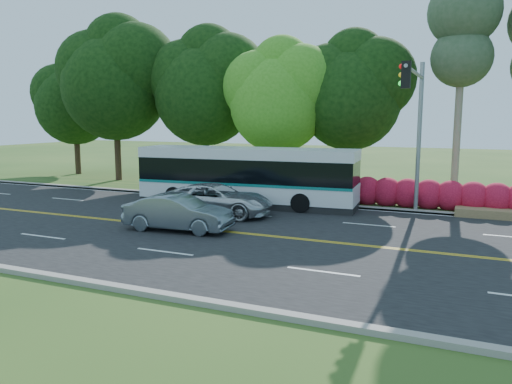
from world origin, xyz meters
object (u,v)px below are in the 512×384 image
at_px(transit_bus, 246,177).
at_px(sedan, 178,213).
at_px(traffic_signal, 416,113).
at_px(suv, 216,200).

distance_m(transit_bus, sedan, 6.40).
height_order(traffic_signal, suv, traffic_signal).
bearing_deg(traffic_signal, sedan, -144.31).
relative_size(transit_bus, suv, 2.17).
distance_m(transit_bus, suv, 3.10).
distance_m(sedan, suv, 3.34).
relative_size(transit_bus, sedan, 2.61).
height_order(traffic_signal, transit_bus, traffic_signal).
distance_m(traffic_signal, transit_bus, 8.82).
height_order(transit_bus, sedan, transit_bus).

